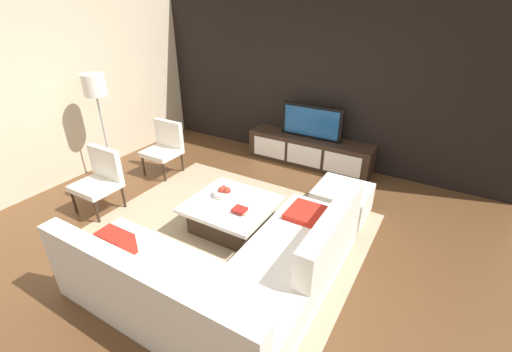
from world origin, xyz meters
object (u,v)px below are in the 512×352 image
at_px(television, 311,122).
at_px(coffee_table, 232,214).
at_px(media_console, 309,151).
at_px(book_stack, 240,210).
at_px(sectional_couch, 227,273).
at_px(ottoman, 342,201).
at_px(fruit_bowl, 224,192).
at_px(floor_lamp, 95,91).
at_px(accent_chair_far, 165,145).
at_px(accent_chair_near, 100,176).

bearing_deg(television, coffee_table, -92.49).
relative_size(media_console, book_stack, 11.10).
height_order(sectional_couch, ottoman, sectional_couch).
bearing_deg(ottoman, fruit_bowl, -143.76).
xyz_separation_m(floor_lamp, ottoman, (3.63, 0.86, -1.22)).
bearing_deg(book_stack, sectional_couch, -65.05).
bearing_deg(floor_lamp, accent_chair_far, 43.58).
bearing_deg(accent_chair_far, floor_lamp, -146.61).
distance_m(media_console, fruit_bowl, 2.22).
relative_size(accent_chair_near, fruit_bowl, 3.11).
bearing_deg(media_console, accent_chair_far, -142.79).
bearing_deg(ottoman, accent_chair_far, -175.31).
distance_m(accent_chair_near, ottoman, 3.33).
xyz_separation_m(television, fruit_bowl, (-0.28, -2.20, -0.35)).
xyz_separation_m(television, accent_chair_near, (-1.93, -2.80, -0.30)).
height_order(media_console, sectional_couch, sectional_couch).
bearing_deg(ottoman, accent_chair_near, -152.30).
distance_m(media_console, coffee_table, 2.30).
distance_m(ottoman, book_stack, 1.49).
bearing_deg(floor_lamp, fruit_bowl, -1.97).
bearing_deg(media_console, accent_chair_near, -124.58).
distance_m(television, accent_chair_near, 3.41).
bearing_deg(fruit_bowl, coffee_table, -29.17).
bearing_deg(media_console, book_stack, -87.28).
bearing_deg(sectional_couch, fruit_bowl, 126.30).
distance_m(television, fruit_bowl, 2.24).
distance_m(coffee_table, accent_chair_far, 2.06).
bearing_deg(book_stack, television, 92.72).
relative_size(ottoman, accent_chair_far, 0.80).
xyz_separation_m(television, sectional_couch, (0.51, -3.26, -0.50)).
height_order(coffee_table, floor_lamp, floor_lamp).
xyz_separation_m(accent_chair_far, book_stack, (2.09, -0.92, -0.08)).
distance_m(sectional_couch, floor_lamp, 3.52).
distance_m(sectional_couch, book_stack, 0.94).
bearing_deg(sectional_couch, television, 98.82).
xyz_separation_m(sectional_couch, fruit_bowl, (-0.78, 1.07, 0.14)).
bearing_deg(fruit_bowl, sectional_couch, -53.70).
distance_m(television, sectional_couch, 3.34).
height_order(accent_chair_near, accent_chair_far, same).
xyz_separation_m(media_console, sectional_couch, (0.51, -3.26, 0.04)).
xyz_separation_m(media_console, book_stack, (0.12, -2.42, 0.16)).
xyz_separation_m(fruit_bowl, book_stack, (0.39, -0.22, -0.02)).
relative_size(coffee_table, accent_chair_far, 1.20).
relative_size(media_console, fruit_bowl, 7.86).
bearing_deg(television, ottoman, -51.19).
xyz_separation_m(ottoman, fruit_bowl, (-1.29, -0.94, 0.23)).
xyz_separation_m(floor_lamp, accent_chair_far, (0.65, 0.62, -0.93)).
bearing_deg(fruit_bowl, media_console, 82.82).
xyz_separation_m(television, coffee_table, (-0.10, -2.30, -0.58)).
bearing_deg(fruit_bowl, book_stack, -29.85).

